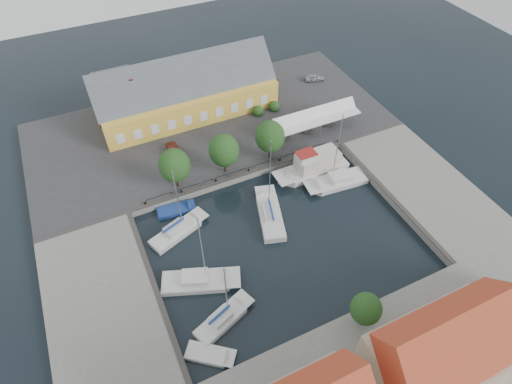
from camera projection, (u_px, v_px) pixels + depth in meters
ground at (276, 231)px, 54.63m from camera, size 140.00×140.00×0.00m
north_quay at (211, 127)px, 68.63m from camera, size 56.00×26.00×1.00m
west_quay at (105, 309)px, 46.55m from camera, size 12.00×24.00×1.00m
east_quay at (423, 186)px, 59.50m from camera, size 12.00×24.00×1.00m
south_bank at (375, 382)px, 41.16m from camera, size 56.00×14.00×1.00m
quay_edge_fittings at (260, 200)px, 56.84m from camera, size 56.00×24.72×0.40m
warehouse at (182, 93)px, 68.37m from camera, size 28.56×14.00×9.55m
tent_canopy at (315, 117)px, 65.14m from camera, size 14.00×4.00×2.83m
quay_trees at (224, 150)px, 58.01m from camera, size 18.20×4.20×6.30m
car_silver at (315, 78)px, 76.79m from camera, size 3.76×2.30×1.19m
car_red at (174, 151)px, 62.82m from camera, size 1.42×4.00×1.32m
center_sailboat at (270, 215)px, 55.98m from camera, size 5.30×9.58×12.74m
trawler at (314, 167)px, 61.43m from camera, size 11.38×3.50×5.00m
east_boat_a at (337, 182)px, 60.35m from camera, size 9.33×3.83×12.75m
west_boat_a at (178, 232)px, 54.20m from camera, size 8.40×5.03×10.94m
west_boat_c at (199, 282)px, 49.14m from camera, size 9.44×5.92×12.20m
west_boat_d at (223, 319)px, 45.90m from camera, size 7.51×4.61×9.94m
launch_sw at (210, 355)px, 43.40m from camera, size 5.21×4.63×0.98m
launch_nw at (176, 211)px, 56.88m from camera, size 5.31×2.62×0.88m
townhouses at (422, 374)px, 36.48m from camera, size 36.30×8.50×12.00m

